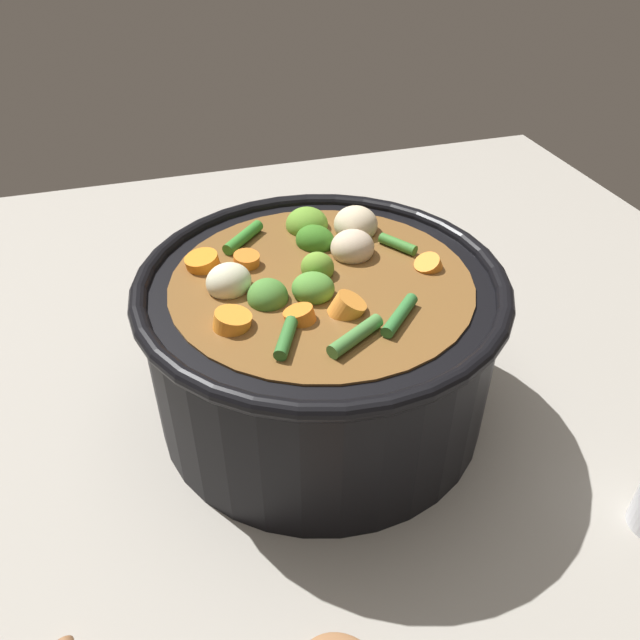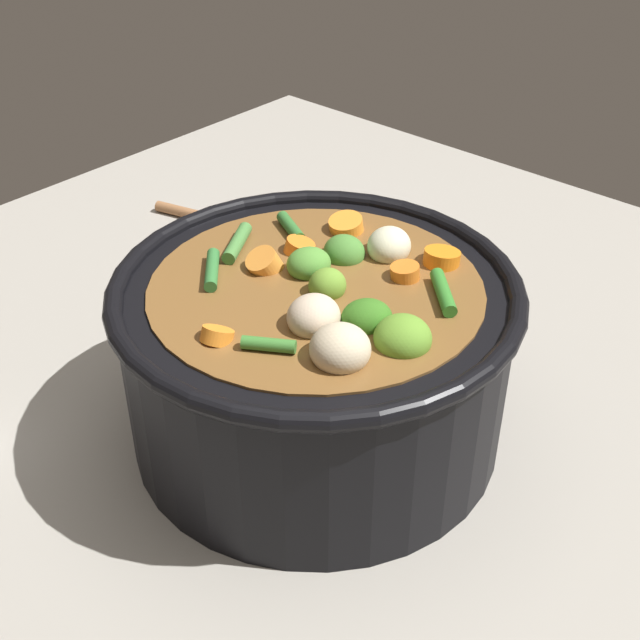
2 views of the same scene
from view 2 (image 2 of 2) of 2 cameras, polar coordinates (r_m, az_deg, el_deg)
The scene contains 3 objects.
ground_plane at distance 0.70m, azimuth -0.25°, elevation -7.31°, with size 1.10×1.10×0.00m, color #9E998E.
cooking_pot at distance 0.65m, azimuth -0.23°, elevation -2.37°, with size 0.30×0.30×0.16m.
wooden_spoon at distance 0.91m, azimuth -7.79°, elevation 3.95°, with size 0.21×0.23×0.01m.
Camera 2 is at (0.38, 0.35, 0.47)m, focal length 47.53 mm.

